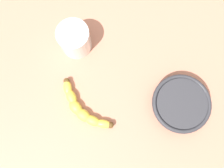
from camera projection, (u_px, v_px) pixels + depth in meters
wooden_tabletop at (77, 102)px, 65.87cm from camera, size 120.00×120.00×3.00cm
banana at (82, 109)px, 62.48cm from camera, size 6.40×19.40×3.06cm
smoothie_glass at (75, 40)px, 63.72cm from camera, size 8.96×8.96×8.64cm
ceramic_bowl at (180, 104)px, 61.23cm from camera, size 15.97×15.97×5.12cm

